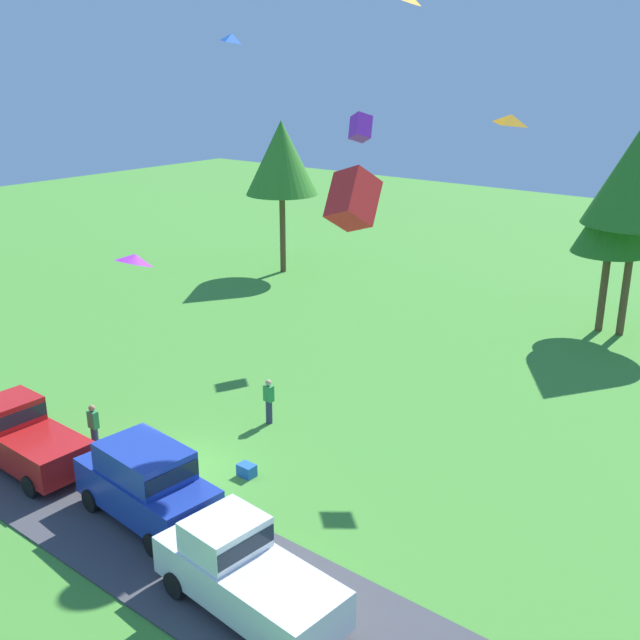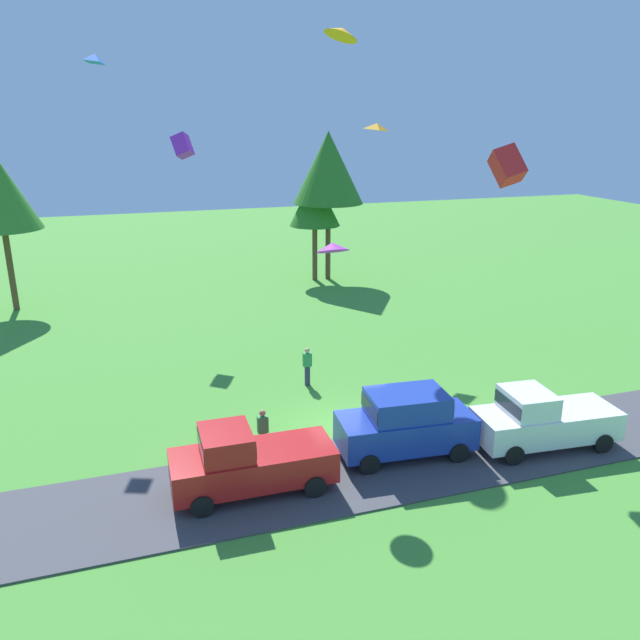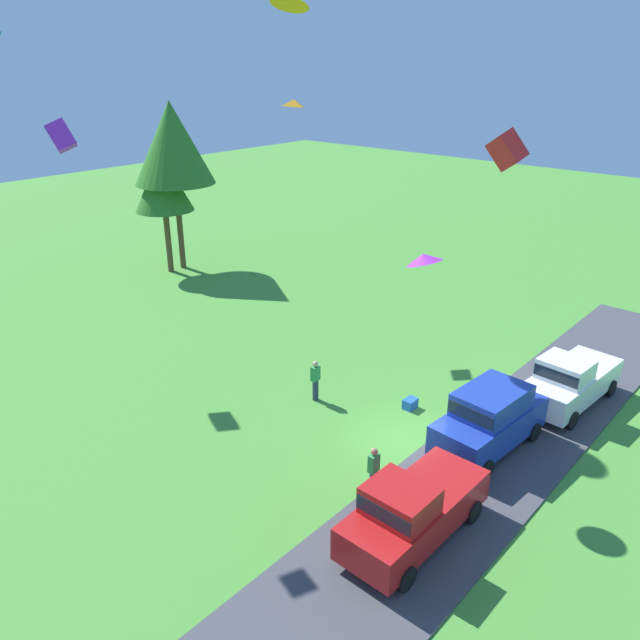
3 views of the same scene
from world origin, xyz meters
name	(u,v)px [view 2 (image 2 of 3)]	position (x,y,z in m)	size (l,w,h in m)	color
ground_plane	(341,430)	(0.00, 0.00, 0.00)	(120.00, 120.00, 0.00)	#478E33
pavement_strip	(370,468)	(0.00, -2.83, 0.03)	(36.00, 4.40, 0.06)	#424247
car_pickup_mid_row	(247,460)	(-4.10, -2.88, 1.11)	(5.02, 2.10, 2.14)	red
car_suv_by_flagpole	(406,421)	(1.48, -2.35, 1.30)	(4.74, 2.34, 2.28)	#1E389E
car_pickup_far_end	(541,419)	(6.20, -3.30, 1.11)	(5.13, 2.36, 2.14)	white
person_beside_suv	(307,366)	(0.03, 4.36, 0.88)	(0.36, 0.24, 1.71)	#2D334C
person_on_lawn	(263,432)	(-3.13, -0.86, 0.88)	(0.36, 0.24, 1.71)	#2D334C
tree_center_back	(315,201)	(5.92, 21.92, 5.63)	(3.52, 3.52, 7.43)	brown
tree_right_of_center	(328,168)	(6.92, 21.97, 7.79)	(4.86, 4.86, 10.25)	brown
cooler_box	(378,405)	(1.98, 1.16, 0.20)	(0.56, 0.40, 0.40)	blue
kite_box_over_trees	(182,146)	(-3.56, 14.77, 9.68)	(0.77, 0.77, 1.08)	purple
kite_diamond_trailing_tail	(95,58)	(-7.40, 10.60, 13.47)	(0.83, 0.73, 0.36)	blue
kite_delta_mid_center	(342,32)	(2.77, 8.02, 14.56)	(1.51, 1.51, 0.36)	orange
kite_diamond_low_drifter	(377,127)	(5.64, 10.65, 10.64)	(0.83, 1.00, 0.34)	orange
kite_delta_topmost	(332,247)	(-0.57, -0.57, 7.05)	(1.11, 1.11, 0.28)	purple
kite_box_high_left	(507,166)	(6.50, 0.48, 9.40)	(0.85, 0.85, 1.19)	red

